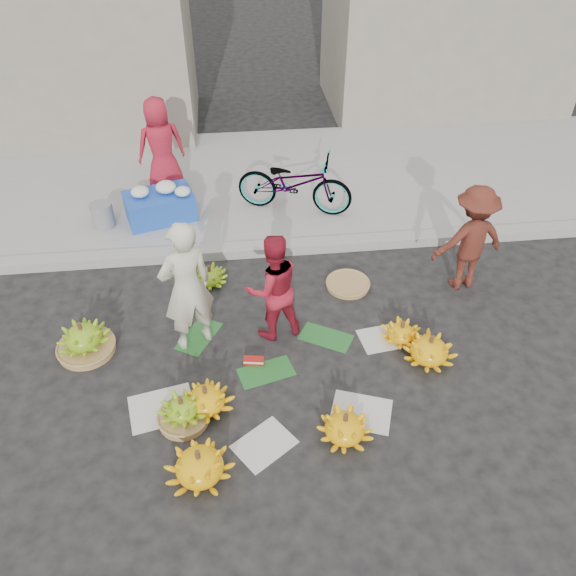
{
  "coord_description": "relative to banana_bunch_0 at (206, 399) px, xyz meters",
  "views": [
    {
      "loc": [
        -0.34,
        -4.68,
        5.03
      ],
      "look_at": [
        0.24,
        0.49,
        0.7
      ],
      "focal_mm": 35.0,
      "sensor_mm": 36.0,
      "label": 1
    }
  ],
  "objects": [
    {
      "name": "banana_bunch_1",
      "position": [
        -0.25,
        -0.14,
        0.0
      ],
      "size": [
        0.56,
        0.56,
        0.39
      ],
      "rotation": [
        0.0,
        0.0,
        0.24
      ],
      "color": "olive",
      "rests_on": "ground"
    },
    {
      "name": "flower_vendor",
      "position": [
        -0.67,
        4.75,
        0.77
      ],
      "size": [
        0.9,
        0.71,
        1.61
      ],
      "primitive_type": "imported",
      "rotation": [
        0.0,
        0.0,
        3.42
      ],
      "color": "red",
      "rests_on": "sidewalk"
    },
    {
      "name": "banana_bunch_6",
      "position": [
        -1.47,
        1.05,
        0.04
      ],
      "size": [
        0.77,
        0.77,
        0.47
      ],
      "rotation": [
        0.0,
        0.0,
        0.33
      ],
      "color": "olive",
      "rests_on": "ground"
    },
    {
      "name": "banana_bunch_4",
      "position": [
        2.66,
        0.45,
        0.01
      ],
      "size": [
        0.79,
        0.79,
        0.39
      ],
      "rotation": [
        0.0,
        0.0,
        0.32
      ],
      "color": "yellow",
      "rests_on": "ground"
    },
    {
      "name": "flower_table",
      "position": [
        -0.71,
        3.83,
        0.21
      ],
      "size": [
        1.19,
        0.92,
        0.61
      ],
      "rotation": [
        0.0,
        0.0,
        0.29
      ],
      "color": "#1B43AF",
      "rests_on": "sidewalk"
    },
    {
      "name": "banana_bunch_3",
      "position": [
        1.45,
        -0.53,
        0.0
      ],
      "size": [
        0.6,
        0.6,
        0.37
      ],
      "rotation": [
        0.0,
        0.0,
        0.02
      ],
      "color": "yellow",
      "rests_on": "ground"
    },
    {
      "name": "vendor_red",
      "position": [
        0.85,
        1.15,
        0.56
      ],
      "size": [
        0.82,
        0.71,
        1.45
      ],
      "primitive_type": "imported",
      "rotation": [
        0.0,
        0.0,
        3.4
      ],
      "color": "red",
      "rests_on": "ground"
    },
    {
      "name": "curb",
      "position": [
        0.8,
        2.86,
        -0.08
      ],
      "size": [
        40.0,
        0.25,
        0.15
      ],
      "primitive_type": "cube",
      "color": "gray",
      "rests_on": "ground"
    },
    {
      "name": "basket_spare",
      "position": [
        1.97,
        1.93,
        -0.13
      ],
      "size": [
        0.7,
        0.7,
        0.07
      ],
      "primitive_type": "cylinder",
      "rotation": [
        0.0,
        0.0,
        0.19
      ],
      "color": "olive",
      "rests_on": "ground"
    },
    {
      "name": "vendor_cream",
      "position": [
        -0.16,
        1.08,
        0.72
      ],
      "size": [
        0.76,
        0.67,
        1.76
      ],
      "primitive_type": "imported",
      "rotation": [
        0.0,
        0.0,
        3.61
      ],
      "color": "beige",
      "rests_on": "ground"
    },
    {
      "name": "bicycle",
      "position": [
        1.44,
        3.85,
        0.45
      ],
      "size": [
        1.21,
        1.97,
        0.98
      ],
      "primitive_type": "imported",
      "rotation": [
        0.0,
        0.0,
        1.24
      ],
      "color": "gray",
      "rests_on": "sidewalk"
    },
    {
      "name": "sidewalk",
      "position": [
        0.8,
        4.96,
        -0.1
      ],
      "size": [
        40.0,
        4.0,
        0.12
      ],
      "primitive_type": "cube",
      "color": "gray",
      "rests_on": "ground"
    },
    {
      "name": "banana_bunch_5",
      "position": [
        2.42,
        0.82,
        -0.03
      ],
      "size": [
        0.58,
        0.58,
        0.31
      ],
      "rotation": [
        0.0,
        0.0,
        -0.27
      ],
      "color": "yellow",
      "rests_on": "ground"
    },
    {
      "name": "banana_bunch_2",
      "position": [
        -0.06,
        -0.83,
        0.02
      ],
      "size": [
        0.72,
        0.72,
        0.41
      ],
      "rotation": [
        0.0,
        0.0,
        0.08
      ],
      "color": "yellow",
      "rests_on": "ground"
    },
    {
      "name": "banana_bunch_7",
      "position": [
        0.05,
        2.21,
        -0.03
      ],
      "size": [
        0.53,
        0.53,
        0.31
      ],
      "rotation": [
        0.0,
        0.0,
        0.1
      ],
      "color": "#669B16",
      "rests_on": "ground"
    },
    {
      "name": "banana_bunch_0",
      "position": [
        0.0,
        0.0,
        0.0
      ],
      "size": [
        0.77,
        0.77,
        0.36
      ],
      "rotation": [
        0.0,
        0.0,
        -0.42
      ],
      "color": "yellow",
      "rests_on": "ground"
    },
    {
      "name": "grey_bucket",
      "position": [
        -1.59,
        3.7,
        0.15
      ],
      "size": [
        0.34,
        0.34,
        0.39
      ],
      "primitive_type": "cylinder",
      "color": "slate",
      "rests_on": "sidewalk"
    },
    {
      "name": "building_left",
      "position": [
        -3.2,
        7.86,
        1.84
      ],
      "size": [
        6.0,
        3.0,
        4.0
      ],
      "primitive_type": "cube",
      "color": "gray",
      "rests_on": "sidewalk"
    },
    {
      "name": "newspaper_scatter",
      "position": [
        0.8,
        -0.14,
        -0.16
      ],
      "size": [
        3.2,
        1.8,
        0.0
      ],
      "primitive_type": null,
      "color": "silver",
      "rests_on": "ground"
    },
    {
      "name": "ground",
      "position": [
        0.8,
        0.66,
        -0.16
      ],
      "size": [
        80.0,
        80.0,
        0.0
      ],
      "primitive_type": "plane",
      "color": "black",
      "rests_on": "ground"
    },
    {
      "name": "banana_leaves",
      "position": [
        0.7,
        0.86,
        -0.16
      ],
      "size": [
        2.0,
        1.0,
        0.0
      ],
      "primitive_type": null,
      "color": "#1C5623",
      "rests_on": "ground"
    },
    {
      "name": "incense_stack",
      "position": [
        0.56,
        0.61,
        -0.1
      ],
      "size": [
        0.25,
        0.12,
        0.1
      ],
      "primitive_type": "cube",
      "rotation": [
        0.0,
        0.0,
        -0.16
      ],
      "color": "#AE1812",
      "rests_on": "ground"
    },
    {
      "name": "man_striped",
      "position": [
        3.55,
        1.82,
        0.61
      ],
      "size": [
        1.06,
        0.71,
        1.54
      ],
      "primitive_type": "imported",
      "rotation": [
        0.0,
        0.0,
        3.28
      ],
      "color": "maroon",
      "rests_on": "ground"
    }
  ]
}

